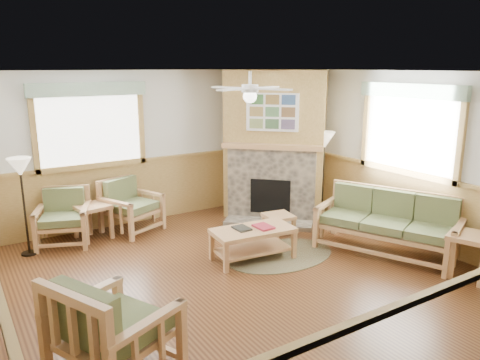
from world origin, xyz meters
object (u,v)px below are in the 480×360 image
coffee_table (253,244)px  end_table_sofa (468,256)px  armchair_back_left (63,218)px  armchair_back_right (132,206)px  armchair_left (114,327)px  floor_lamp_right (323,176)px  floor_lamp_left (24,207)px  footstool (278,226)px  sofa (387,224)px  end_table_chairs (93,222)px

coffee_table → end_table_sofa: bearing=-38.0°
armchair_back_left → coffee_table: 3.06m
armchair_back_right → armchair_left: size_ratio=0.88×
armchair_left → floor_lamp_right: (4.64, 2.40, 0.31)m
end_table_sofa → floor_lamp_left: bearing=140.4°
armchair_back_right → footstool: size_ratio=2.04×
sofa → armchair_left: 4.42m
sofa → floor_lamp_right: bearing=146.9°
armchair_back_right → armchair_left: 3.98m
armchair_back_left → footstool: bearing=-5.9°
floor_lamp_left → sofa: bearing=-32.2°
armchair_left → footstool: bearing=-82.2°
armchair_back_left → end_table_sofa: size_ratio=1.44×
armchair_left → floor_lamp_left: 3.55m
armchair_back_left → footstool: (3.06, -1.58, -0.24)m
sofa → coffee_table: (-1.82, 0.90, -0.23)m
footstool → armchair_left: bearing=-148.4°
sofa → end_table_chairs: bearing=-154.6°
armchair_left → footstool: 4.03m
armchair_back_left → end_table_sofa: armchair_back_left is taller
end_table_sofa → footstool: 2.85m
coffee_table → armchair_back_left: bearing=142.0°
sofa → coffee_table: bearing=-140.5°
end_table_chairs → footstool: size_ratio=1.29×
armchair_back_left → floor_lamp_right: 4.49m
end_table_chairs → floor_lamp_right: (3.82, -1.29, 0.53)m
armchair_back_right → footstool: armchair_back_right is taller
armchair_back_right → floor_lamp_right: floor_lamp_right is taller
armchair_left → end_table_sofa: 4.67m
floor_lamp_left → floor_lamp_right: floor_lamp_right is taller
end_table_sofa → floor_lamp_left: size_ratio=0.41×
end_table_chairs → floor_lamp_left: floor_lamp_left is taller
sofa → footstool: (-0.95, 1.44, -0.28)m
armchair_back_left → end_table_chairs: bearing=21.4°
armchair_back_right → end_table_sofa: (3.16, -4.15, -0.15)m
armchair_back_right → footstool: 2.51m
floor_lamp_right → armchair_back_left: bearing=163.3°
armchair_back_left → floor_lamp_left: 0.65m
armchair_back_left → end_table_sofa: 5.97m
floor_lamp_left → armchair_back_right: bearing=5.1°
armchair_back_left → floor_lamp_left: bearing=-143.4°
end_table_chairs → floor_lamp_left: 1.13m
armchair_back_left → coffee_table: bearing=-22.6°
footstool → floor_lamp_right: 1.40m
sofa → armchair_left: size_ratio=1.99×
sofa → floor_lamp_right: 1.79m
armchair_left → end_table_chairs: 3.79m
armchair_back_right → floor_lamp_left: bearing=162.0°
sofa → end_table_chairs: sofa is taller
end_table_chairs → end_table_sofa: size_ratio=0.94×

